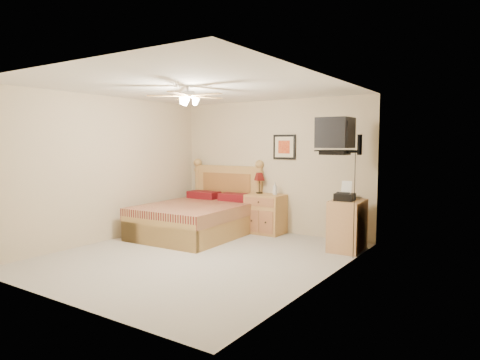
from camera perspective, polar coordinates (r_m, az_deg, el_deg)
name	(u,v)px	position (r m, az deg, el deg)	size (l,w,h in m)	color
floor	(198,256)	(6.54, -5.61, -10.10)	(4.50, 4.50, 0.00)	#9F998F
ceiling	(197,87)	(6.36, -5.81, 12.19)	(4.00, 4.50, 0.04)	white
wall_back	(272,166)	(8.19, 4.32, 1.83)	(4.00, 0.04, 2.50)	#C3B18F
wall_front	(59,186)	(4.81, -22.94, -0.77)	(4.00, 0.04, 2.50)	#C3B18F
wall_left	(108,169)	(7.75, -17.23, 1.44)	(0.04, 4.50, 2.50)	#C3B18F
wall_right	(325,180)	(5.30, 11.28, 0.02)	(0.04, 4.50, 2.50)	#C3B18F
bed	(196,198)	(7.86, -5.93, -2.45)	(1.61, 2.12, 1.37)	#B78547
nightstand	(266,214)	(8.07, 3.47, -4.52)	(0.68, 0.51, 0.73)	#A2763F
table_lamp	(259,183)	(8.18, 2.59, -0.40)	(0.21, 0.21, 0.40)	#5D1210
lotion_bottle	(275,189)	(7.96, 4.69, -1.16)	(0.09, 0.09, 0.23)	silver
framed_picture	(284,147)	(8.03, 5.95, 4.40)	(0.46, 0.04, 0.46)	black
dresser	(347,225)	(6.99, 14.13, -5.87)	(0.47, 0.68, 0.80)	#B3794F
fax_machine	(345,191)	(6.84, 13.81, -1.44)	(0.28, 0.30, 0.30)	black
magazine_lower	(349,198)	(7.14, 14.37, -2.30)	(0.19, 0.25, 0.02)	#AA9C8A
magazine_upper	(349,196)	(7.15, 14.32, -2.13)	(0.17, 0.24, 0.02)	gray
wall_tv	(345,135)	(6.62, 13.79, 5.80)	(0.56, 0.46, 0.58)	black
ceiling_fan	(188,96)	(6.20, -6.99, 11.07)	(1.14, 1.14, 0.28)	silver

